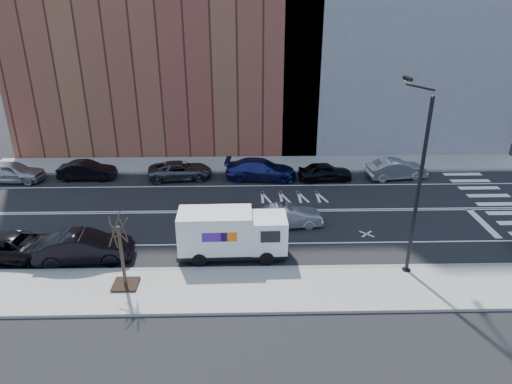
{
  "coord_description": "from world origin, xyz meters",
  "views": [
    {
      "loc": [
        -1.14,
        -26.97,
        13.04
      ],
      "look_at": [
        -0.5,
        -0.09,
        1.4
      ],
      "focal_mm": 32.0,
      "sensor_mm": 36.0,
      "label": 1
    }
  ],
  "objects_px": {
    "fedex_van": "(231,233)",
    "far_parked_a": "(12,172)",
    "far_parked_b": "(87,171)",
    "driving_sedan": "(288,216)"
  },
  "relations": [
    {
      "from": "far_parked_a",
      "to": "far_parked_b",
      "type": "height_order",
      "value": "far_parked_a"
    },
    {
      "from": "fedex_van",
      "to": "far_parked_b",
      "type": "relative_size",
      "value": 1.38
    },
    {
      "from": "fedex_van",
      "to": "far_parked_b",
      "type": "height_order",
      "value": "fedex_van"
    },
    {
      "from": "far_parked_a",
      "to": "driving_sedan",
      "type": "relative_size",
      "value": 1.13
    },
    {
      "from": "far_parked_a",
      "to": "driving_sedan",
      "type": "distance_m",
      "value": 21.65
    },
    {
      "from": "far_parked_b",
      "to": "far_parked_a",
      "type": "bearing_deg",
      "value": 94.72
    },
    {
      "from": "fedex_van",
      "to": "far_parked_a",
      "type": "distance_m",
      "value": 20.24
    },
    {
      "from": "fedex_van",
      "to": "far_parked_b",
      "type": "distance_m",
      "value": 16.22
    },
    {
      "from": "far_parked_a",
      "to": "driving_sedan",
      "type": "height_order",
      "value": "far_parked_a"
    },
    {
      "from": "fedex_van",
      "to": "far_parked_a",
      "type": "xyz_separation_m",
      "value": [
        -16.86,
        11.2,
        -0.61
      ]
    }
  ]
}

